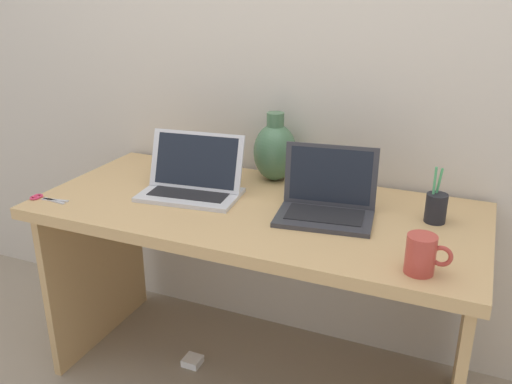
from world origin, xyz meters
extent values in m
plane|color=gray|center=(0.00, 0.00, 0.00)|extent=(6.00, 6.00, 0.00)
cube|color=beige|center=(0.00, 0.39, 1.20)|extent=(4.40, 0.04, 2.40)
cube|color=tan|center=(0.00, 0.00, 0.71)|extent=(1.52, 0.70, 0.04)
cube|color=tan|center=(-0.72, 0.00, 0.34)|extent=(0.03, 0.59, 0.69)
cube|color=tan|center=(0.72, 0.00, 0.34)|extent=(0.03, 0.59, 0.69)
cube|color=silver|center=(-0.25, -0.02, 0.73)|extent=(0.37, 0.25, 0.01)
cube|color=black|center=(-0.25, -0.02, 0.74)|extent=(0.29, 0.16, 0.00)
cube|color=silver|center=(-0.26, 0.05, 0.84)|extent=(0.35, 0.12, 0.20)
cube|color=black|center=(-0.26, 0.05, 0.84)|extent=(0.31, 0.11, 0.18)
cube|color=#333338|center=(0.25, -0.02, 0.73)|extent=(0.33, 0.26, 0.01)
cube|color=black|center=(0.25, -0.02, 0.74)|extent=(0.26, 0.16, 0.00)
cube|color=#333338|center=(0.24, 0.08, 0.84)|extent=(0.31, 0.07, 0.21)
cube|color=black|center=(0.24, 0.08, 0.84)|extent=(0.27, 0.07, 0.18)
ellipsoid|color=#47704C|center=(-0.04, 0.27, 0.84)|extent=(0.17, 0.17, 0.22)
cylinder|color=#47704C|center=(-0.04, 0.27, 0.96)|extent=(0.07, 0.07, 0.05)
cylinder|color=#B23D33|center=(0.58, -0.25, 0.78)|extent=(0.08, 0.08, 0.11)
torus|color=#B23D33|center=(0.63, -0.25, 0.78)|extent=(0.06, 0.01, 0.06)
cylinder|color=black|center=(0.58, 0.10, 0.77)|extent=(0.07, 0.07, 0.09)
cylinder|color=#4CA566|center=(0.57, 0.11, 0.83)|extent=(0.02, 0.01, 0.15)
cylinder|color=#4CA566|center=(0.56, 0.10, 0.83)|extent=(0.01, 0.02, 0.15)
cube|color=#B7B7BC|center=(-0.66, -0.24, 0.73)|extent=(0.10, 0.03, 0.00)
cube|color=#B7B7BC|center=(-0.66, -0.24, 0.73)|extent=(0.10, 0.02, 0.00)
torus|color=#D83359|center=(-0.74, -0.25, 0.73)|extent=(0.03, 0.03, 0.01)
torus|color=#D83359|center=(-0.74, -0.23, 0.73)|extent=(0.03, 0.04, 0.01)
cube|color=white|center=(-0.27, -0.03, 0.01)|extent=(0.07, 0.07, 0.03)
camera|label=1|loc=(0.68, -1.59, 1.45)|focal=38.38mm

